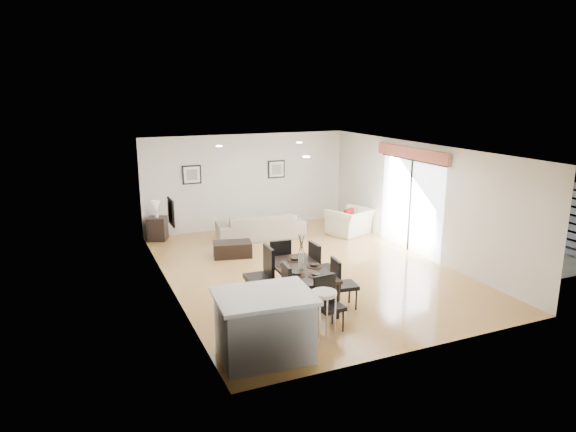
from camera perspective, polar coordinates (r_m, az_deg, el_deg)
name	(u,v)px	position (r m, az deg, el deg)	size (l,w,h in m)	color
ground	(306,269)	(11.57, 2.05, -5.92)	(8.00, 8.00, 0.00)	#AF7D47
wall_back	(247,181)	(14.82, -4.57, 3.86)	(6.00, 0.04, 2.70)	silver
wall_front	(423,267)	(7.91, 14.73, -5.55)	(6.00, 0.04, 2.70)	silver
wall_left	(168,225)	(10.29, -13.16, -0.94)	(0.04, 8.00, 2.70)	silver
wall_right	(419,199)	(12.74, 14.39, 1.82)	(0.04, 8.00, 2.70)	silver
ceiling	(307,149)	(10.95, 2.17, 7.49)	(6.00, 8.00, 0.02)	white
sofa	(261,226)	(13.84, -3.07, -1.11)	(2.33, 0.91, 0.68)	gray
armchair	(350,222)	(14.30, 6.90, -0.63)	(1.10, 0.96, 0.72)	beige
courtyard_plant_a	(516,235)	(14.18, 24.00, -1.99)	(0.60, 0.52, 0.66)	#375A26
courtyard_plant_b	(467,218)	(15.71, 19.30, -0.18)	(0.35, 0.35, 0.62)	#375A26
dining_table	(301,272)	(9.52, 1.47, -6.25)	(0.94, 1.75, 0.71)	black
dining_chair_wnear	(280,289)	(8.95, -0.85, -8.15)	(0.50, 0.50, 1.00)	black
dining_chair_wfar	(263,271)	(9.69, -2.79, -6.17)	(0.49, 0.49, 1.07)	black
dining_chair_enear	(341,281)	(9.47, 5.88, -7.17)	(0.48, 0.48, 0.94)	black
dining_chair_efar	(319,265)	(10.15, 3.52, -5.41)	(0.46, 0.46, 1.02)	black
dining_chair_head	(327,300)	(8.68, 4.41, -9.25)	(0.44, 0.44, 0.92)	black
dining_chair_foot	(279,260)	(10.46, -1.00, -4.88)	(0.48, 0.48, 0.99)	black
vase	(301,255)	(9.42, 1.49, -4.40)	(0.80, 1.25, 0.66)	white
coffee_table	(232,249)	(12.43, -6.20, -3.69)	(0.90, 0.54, 0.36)	black
side_table	(158,229)	(14.09, -14.29, -1.37)	(0.47, 0.47, 0.63)	black
table_lamp	(156,207)	(13.95, -14.43, 1.00)	(0.23, 0.23, 0.44)	white
cushion	(349,215)	(14.11, 6.78, 0.11)	(0.34, 0.11, 0.34)	#A21416
kitchen_island	(264,325)	(7.82, -2.63, -12.00)	(1.51, 1.21, 1.00)	#BABABC
bar_stool	(324,299)	(8.08, 4.01, -9.19)	(0.40, 0.40, 0.88)	white
framed_print_back_left	(192,175)	(14.31, -10.64, 4.53)	(0.52, 0.04, 0.52)	black
framed_print_back_right	(276,169)	(15.05, -1.30, 5.22)	(0.52, 0.04, 0.52)	black
framed_print_left_wall	(171,212)	(10.03, -12.87, 0.46)	(0.04, 0.52, 0.52)	black
sliding_door	(411,184)	(12.88, 13.51, 3.43)	(0.12, 2.70, 2.57)	white
courtyard	(491,199)	(15.53, 21.64, 1.78)	(6.00, 6.00, 2.00)	gray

